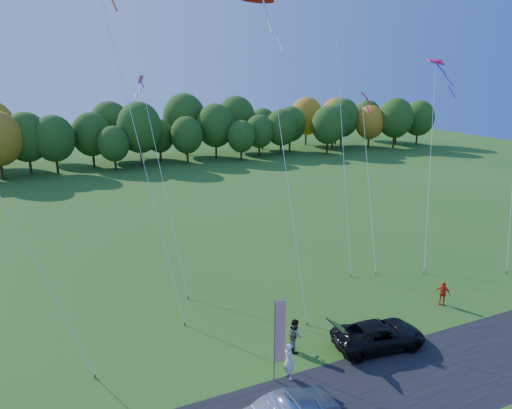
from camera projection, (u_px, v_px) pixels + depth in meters
name	position (u px, v px, depth m)	size (l,w,h in m)	color
ground	(301.00, 358.00, 24.51)	(160.00, 160.00, 0.00)	#285817
asphalt_strip	(343.00, 406.00, 21.00)	(90.00, 6.00, 0.01)	black
tree_line	(133.00, 166.00, 72.76)	(116.00, 12.00, 10.00)	#1E4711
black_suv	(379.00, 335.00, 25.36)	(2.41, 5.23, 1.45)	black
person_tailgate_a	(289.00, 361.00, 22.70)	(0.71, 0.46, 1.94)	silver
person_tailgate_b	(295.00, 335.00, 24.97)	(0.92, 0.72, 1.89)	gray
person_east	(443.00, 293.00, 29.91)	(0.95, 0.39, 1.61)	red
feather_flag	(279.00, 331.00, 22.07)	(0.59, 0.08, 4.48)	#999999
kite_delta_blue	(134.00, 125.00, 27.69)	(4.30, 9.79, 23.86)	#4C3F33
kite_parafoil_orange	(339.00, 85.00, 35.57)	(5.45, 11.42, 27.76)	#4C3F33
kite_delta_red	(281.00, 131.00, 28.87)	(2.94, 9.75, 21.19)	#4C3F33
kite_parafoil_rainbow	(430.00, 160.00, 36.73)	(7.53, 7.76, 16.09)	#4C3F33
kite_diamond_yellow	(30.00, 253.00, 22.93)	(5.06, 6.43, 12.45)	#4C3F33
kite_diamond_white	(368.00, 177.00, 36.24)	(3.48, 7.74, 13.84)	#4C3F33
kite_diamond_pink	(163.00, 181.00, 32.20)	(1.26, 8.55, 14.77)	#4C3F33
kite_diamond_blue_low	(511.00, 204.00, 35.19)	(3.39, 3.66, 10.25)	#4C3F33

